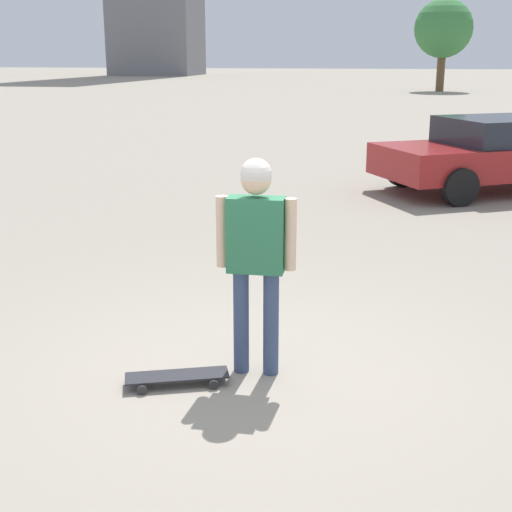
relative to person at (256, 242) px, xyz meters
name	(u,v)px	position (x,y,z in m)	size (l,w,h in m)	color
ground_plane	(256,372)	(0.00, 0.00, -1.09)	(220.00, 220.00, 0.00)	gray
person	(256,242)	(0.00, 0.00, 0.00)	(0.63, 0.24, 1.75)	#38476B
skateboard	(177,377)	(0.57, 0.34, -1.02)	(0.83, 0.47, 0.09)	#232328
car_parked_near	(494,153)	(-2.95, -8.47, -0.38)	(4.59, 3.67, 1.36)	maroon
tree_distant	(444,29)	(-4.45, -44.57, 2.86)	(3.76, 3.76, 5.87)	brown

